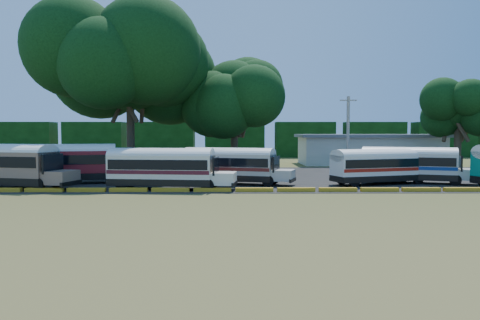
{
  "coord_description": "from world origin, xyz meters",
  "views": [
    {
      "loc": [
        0.17,
        -32.28,
        4.28
      ],
      "look_at": [
        0.51,
        6.0,
        1.99
      ],
      "focal_mm": 35.0,
      "sensor_mm": 36.0,
      "label": 1
    }
  ],
  "objects_px": {
    "bus_red": "(67,161)",
    "bus_cream_west": "(164,166)",
    "tree_west": "(130,60)",
    "bus_white_red": "(378,164)",
    "bus_beige": "(4,163)"
  },
  "relations": [
    {
      "from": "bus_cream_west",
      "to": "tree_west",
      "type": "height_order",
      "value": "tree_west"
    },
    {
      "from": "bus_cream_west",
      "to": "tree_west",
      "type": "distance_m",
      "value": 17.83
    },
    {
      "from": "bus_cream_west",
      "to": "bus_white_red",
      "type": "bearing_deg",
      "value": 17.35
    },
    {
      "from": "bus_beige",
      "to": "bus_cream_west",
      "type": "height_order",
      "value": "bus_beige"
    },
    {
      "from": "tree_west",
      "to": "bus_white_red",
      "type": "bearing_deg",
      "value": -25.33
    },
    {
      "from": "bus_white_red",
      "to": "tree_west",
      "type": "height_order",
      "value": "tree_west"
    },
    {
      "from": "bus_beige",
      "to": "bus_white_red",
      "type": "bearing_deg",
      "value": 19.29
    },
    {
      "from": "bus_beige",
      "to": "bus_red",
      "type": "height_order",
      "value": "bus_beige"
    },
    {
      "from": "bus_red",
      "to": "bus_white_red",
      "type": "height_order",
      "value": "bus_red"
    },
    {
      "from": "bus_beige",
      "to": "bus_white_red",
      "type": "xyz_separation_m",
      "value": [
        29.14,
        2.38,
        -0.3
      ]
    },
    {
      "from": "bus_beige",
      "to": "bus_red",
      "type": "relative_size",
      "value": 1.03
    },
    {
      "from": "bus_beige",
      "to": "bus_red",
      "type": "distance_m",
      "value": 4.9
    },
    {
      "from": "bus_beige",
      "to": "bus_cream_west",
      "type": "bearing_deg",
      "value": 11.23
    },
    {
      "from": "bus_cream_west",
      "to": "bus_red",
      "type": "bearing_deg",
      "value": 161.89
    },
    {
      "from": "bus_red",
      "to": "bus_cream_west",
      "type": "distance_m",
      "value": 9.54
    }
  ]
}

